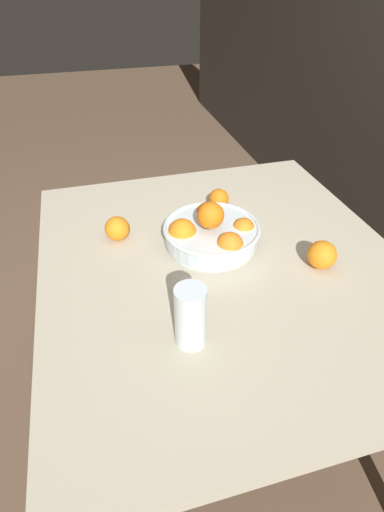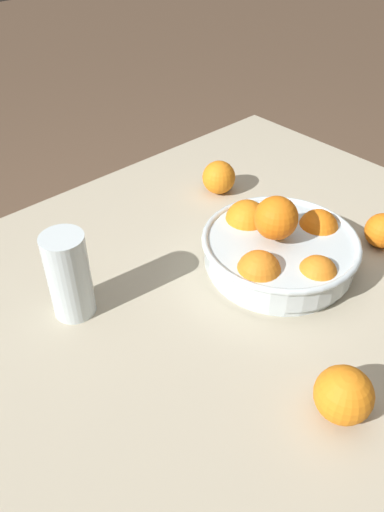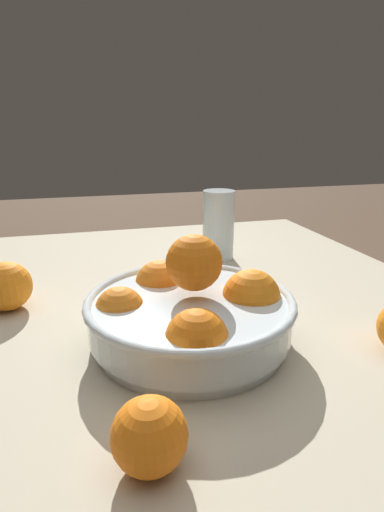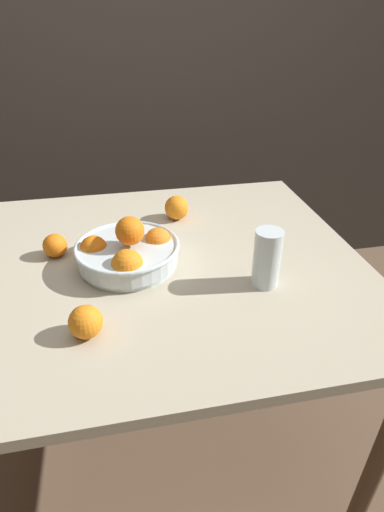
# 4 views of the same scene
# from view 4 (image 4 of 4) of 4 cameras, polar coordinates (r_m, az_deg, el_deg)

# --- Properties ---
(ground_plane) EXTENTS (12.00, 12.00, 0.00)m
(ground_plane) POSITION_cam_4_polar(r_m,az_deg,el_deg) (1.70, -3.44, -23.27)
(ground_plane) COLOR brown
(back_wall) EXTENTS (8.00, 0.05, 2.60)m
(back_wall) POSITION_cam_4_polar(r_m,az_deg,el_deg) (2.10, -9.79, 28.94)
(back_wall) COLOR #38332D
(back_wall) RESTS_ON ground_plane
(dining_table) EXTENTS (1.16, 1.03, 0.78)m
(dining_table) POSITION_cam_4_polar(r_m,az_deg,el_deg) (1.20, -4.50, -3.86)
(dining_table) COLOR #B7AD93
(dining_table) RESTS_ON ground_plane
(fruit_bowl) EXTENTS (0.29, 0.29, 0.15)m
(fruit_bowl) POSITION_cam_4_polar(r_m,az_deg,el_deg) (1.11, -9.12, 0.68)
(fruit_bowl) COLOR silver
(fruit_bowl) RESTS_ON dining_table
(juice_glass) EXTENTS (0.07, 0.07, 0.16)m
(juice_glass) POSITION_cam_4_polar(r_m,az_deg,el_deg) (1.03, 10.61, -0.74)
(juice_glass) COLOR #F4A314
(juice_glass) RESTS_ON dining_table
(orange_loose_near_bowl) EXTENTS (0.08, 0.08, 0.08)m
(orange_loose_near_bowl) POSITION_cam_4_polar(r_m,az_deg,el_deg) (1.36, -2.22, 6.91)
(orange_loose_near_bowl) COLOR orange
(orange_loose_near_bowl) RESTS_ON dining_table
(orange_loose_front) EXTENTS (0.07, 0.07, 0.07)m
(orange_loose_front) POSITION_cam_4_polar(r_m,az_deg,el_deg) (1.22, -18.99, 1.42)
(orange_loose_front) COLOR orange
(orange_loose_front) RESTS_ON dining_table
(orange_loose_aside) EXTENTS (0.08, 0.08, 0.08)m
(orange_loose_aside) POSITION_cam_4_polar(r_m,az_deg,el_deg) (0.91, -14.95, -9.08)
(orange_loose_aside) COLOR orange
(orange_loose_aside) RESTS_ON dining_table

